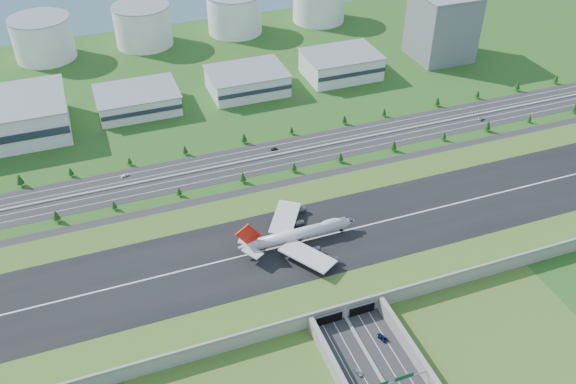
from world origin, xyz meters
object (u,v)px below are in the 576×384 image
object	(u,v)px
boeing_747	(298,234)
car_6	(481,119)
car_0	(358,372)
fuel_tank_a	(43,39)
car_5	(274,149)
car_2	(382,338)
car_7	(124,176)
office_tower	(442,26)

from	to	relation	value
boeing_747	car_6	distance (m)	197.89
boeing_747	car_0	world-z (taller)	boeing_747
fuel_tank_a	car_5	world-z (taller)	fuel_tank_a
car_0	car_2	bearing A→B (deg)	21.02
boeing_747	car_7	bearing A→B (deg)	126.03
boeing_747	car_6	bearing A→B (deg)	26.00
car_2	fuel_tank_a	bearing A→B (deg)	-90.54
car_0	car_6	bearing A→B (deg)	28.41
boeing_747	car_7	size ratio (longest dim) A/B	13.48
fuel_tank_a	car_6	distance (m)	366.82
car_2	car_7	size ratio (longest dim) A/B	1.15
car_6	car_0	bearing A→B (deg)	117.94
car_0	car_5	distance (m)	184.80
car_5	car_6	bearing A→B (deg)	89.83
car_5	fuel_tank_a	bearing A→B (deg)	-141.87
fuel_tank_a	car_5	distance (m)	249.44
car_7	boeing_747	bearing A→B (deg)	24.73
fuel_tank_a	car_6	xyz separation A→B (m)	(291.69, -221.81, -16.58)
fuel_tank_a	boeing_747	bearing A→B (deg)	-69.65
car_6	car_7	xyz separation A→B (m)	(-254.47, 17.09, -0.08)
office_tower	car_7	xyz separation A→B (m)	(-282.78, -89.73, -26.66)
office_tower	fuel_tank_a	size ratio (longest dim) A/B	1.10
office_tower	fuel_tank_a	world-z (taller)	office_tower
fuel_tank_a	car_7	size ratio (longest dim) A/B	10.05
car_2	car_6	distance (m)	224.13
car_5	car_7	xyz separation A→B (m)	(-99.27, 3.38, 0.00)
boeing_747	car_7	distance (m)	131.31
fuel_tank_a	car_0	world-z (taller)	fuel_tank_a
fuel_tank_a	car_5	xyz separation A→B (m)	(136.50, -208.11, -16.66)
car_6	car_7	size ratio (longest dim) A/B	1.16
boeing_747	car_5	bearing A→B (deg)	77.56
office_tower	boeing_747	size ratio (longest dim) A/B	0.82
car_2	car_7	distance (m)	196.66
car_0	car_2	size ratio (longest dim) A/B	0.86
car_7	office_tower	bearing A→B (deg)	95.85
fuel_tank_a	car_2	world-z (taller)	fuel_tank_a
car_0	car_7	distance (m)	201.00
car_5	car_2	bearing A→B (deg)	2.92
car_5	car_6	distance (m)	155.80
car_2	car_0	bearing A→B (deg)	16.31
car_0	car_2	distance (m)	23.07
boeing_747	car_6	size ratio (longest dim) A/B	11.60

